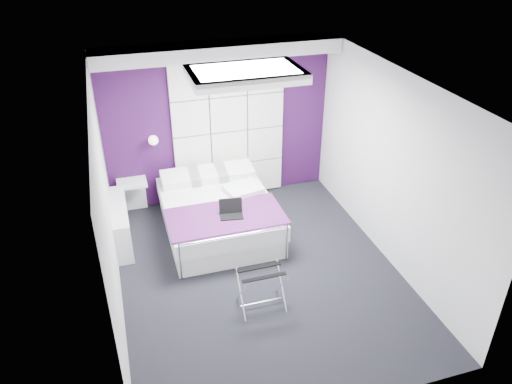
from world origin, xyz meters
TOP-DOWN VIEW (x-y plane):
  - floor at (0.00, 0.00)m, footprint 4.40×4.40m
  - ceiling at (0.00, 0.00)m, footprint 4.40×4.40m
  - wall_back at (0.00, 2.20)m, footprint 3.60×0.00m
  - wall_left at (-1.80, 0.00)m, footprint 0.00×4.40m
  - wall_right at (1.80, 0.00)m, footprint 0.00×4.40m
  - accent_wall at (0.00, 2.19)m, footprint 3.58×0.02m
  - soffit at (0.00, 1.95)m, footprint 3.58×0.50m
  - headboard at (0.15, 2.14)m, footprint 1.80×0.08m
  - skylight at (0.00, 0.60)m, footprint 1.36×0.86m
  - wall_lamp at (-1.05, 2.06)m, footprint 0.15×0.15m
  - radiator at (-1.69, 1.30)m, footprint 0.22×1.20m
  - bed at (-0.29, 1.16)m, footprint 1.62×1.95m
  - nightstand at (-1.45, 2.02)m, footprint 0.45×0.35m
  - luggage_rack at (-0.17, -0.60)m, footprint 0.54×0.40m
  - laptop at (-0.21, 0.69)m, footprint 0.32×0.23m

SIDE VIEW (x-z plane):
  - floor at x=0.00m, z-range 0.00..0.00m
  - luggage_rack at x=-0.17m, z-range 0.00..0.53m
  - bed at x=-0.29m, z-range -0.05..0.63m
  - radiator at x=-1.69m, z-range 0.00..0.60m
  - nightstand at x=-1.45m, z-range 0.53..0.58m
  - laptop at x=-0.21m, z-range 0.49..0.72m
  - headboard at x=0.15m, z-range 0.02..2.32m
  - wall_lamp at x=-1.05m, z-range 1.15..1.29m
  - wall_left at x=-1.80m, z-range -0.90..3.50m
  - wall_right at x=1.80m, z-range -0.90..3.50m
  - accent_wall at x=0.00m, z-range 0.01..2.59m
  - wall_back at x=0.00m, z-range -0.50..3.10m
  - soffit at x=0.00m, z-range 2.40..2.60m
  - skylight at x=0.00m, z-range 2.49..2.61m
  - ceiling at x=0.00m, z-range 2.60..2.60m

